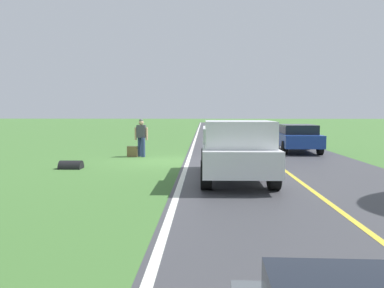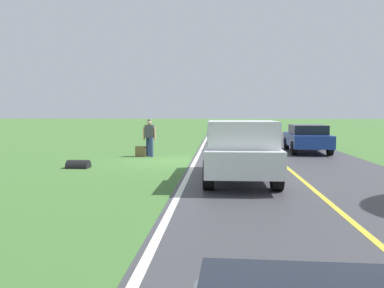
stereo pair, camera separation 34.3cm
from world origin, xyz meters
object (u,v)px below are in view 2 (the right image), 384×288
object	(u,v)px
hitchhiker_walking	(150,135)
pickup_truck_passing	(240,149)
suitcase_carried	(141,151)
sedan_near_oncoming	(307,138)

from	to	relation	value
hitchhiker_walking	pickup_truck_passing	size ratio (longest dim) A/B	0.32
suitcase_carried	pickup_truck_passing	xyz separation A→B (m)	(-4.27, 6.34, 0.73)
hitchhiker_walking	pickup_truck_passing	distance (m)	7.45
hitchhiker_walking	suitcase_carried	size ratio (longest dim) A/B	3.65
suitcase_carried	sedan_near_oncoming	distance (m)	8.51
pickup_truck_passing	sedan_near_oncoming	world-z (taller)	pickup_truck_passing
hitchhiker_walking	suitcase_carried	world-z (taller)	hitchhiker_walking
suitcase_carried	pickup_truck_passing	distance (m)	7.68
hitchhiker_walking	pickup_truck_passing	world-z (taller)	pickup_truck_passing
hitchhiker_walking	sedan_near_oncoming	bearing A→B (deg)	-162.20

